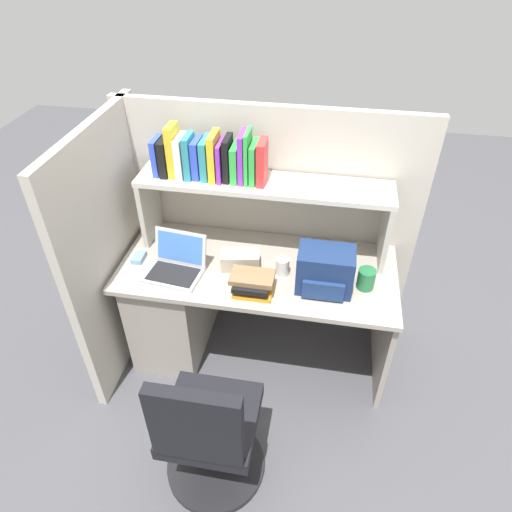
{
  "coord_description": "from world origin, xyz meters",
  "views": [
    {
      "loc": [
        0.35,
        -2.02,
        2.43
      ],
      "look_at": [
        0.0,
        -0.05,
        0.85
      ],
      "focal_mm": 32.11,
      "sensor_mm": 36.0,
      "label": 1
    }
  ],
  "objects": [
    {
      "name": "laptop",
      "position": [
        -0.45,
        -0.12,
        0.78
      ],
      "size": [
        0.34,
        0.29,
        0.22
      ],
      "color": "#B7BABF",
      "rests_on": "desk"
    },
    {
      "name": "reference_books_on_shelf",
      "position": [
        -0.29,
        0.2,
        1.3
      ],
      "size": [
        0.63,
        0.18,
        0.29
      ],
      "color": "blue",
      "rests_on": "overhead_hutch"
    },
    {
      "name": "backpack",
      "position": [
        0.39,
        -0.11,
        0.85
      ],
      "size": [
        0.3,
        0.23,
        0.24
      ],
      "color": "navy",
      "rests_on": "desk"
    },
    {
      "name": "desk",
      "position": [
        -0.39,
        0.0,
        0.4
      ],
      "size": [
        1.6,
        0.7,
        0.73
      ],
      "color": "#AAA093",
      "rests_on": "ground_plane"
    },
    {
      "name": "tissue_box",
      "position": [
        -0.1,
        -0.01,
        0.78
      ],
      "size": [
        0.24,
        0.16,
        0.1
      ],
      "primitive_type": "cube",
      "rotation": [
        0.0,
        0.0,
        0.19
      ],
      "color": "#BFB299",
      "rests_on": "desk"
    },
    {
      "name": "snack_canister",
      "position": [
        0.61,
        -0.07,
        0.79
      ],
      "size": [
        0.1,
        0.1,
        0.12
      ],
      "primitive_type": "cylinder",
      "color": "#26723F",
      "rests_on": "desk"
    },
    {
      "name": "paper_cup",
      "position": [
        0.15,
        -0.03,
        0.78
      ],
      "size": [
        0.08,
        0.08,
        0.11
      ],
      "primitive_type": "cylinder",
      "color": "white",
      "rests_on": "desk"
    },
    {
      "name": "computer_mouse",
      "position": [
        -0.7,
        -0.05,
        0.75
      ],
      "size": [
        0.06,
        0.1,
        0.03
      ],
      "primitive_type": "cube",
      "rotation": [
        0.0,
        0.0,
        0.01
      ],
      "color": "#7299C6",
      "rests_on": "desk"
    },
    {
      "name": "cubicle_partition_left",
      "position": [
        -0.85,
        -0.05,
        0.78
      ],
      "size": [
        0.05,
        1.06,
        1.55
      ],
      "primitive_type": "cube",
      "color": "#BCB5A8",
      "rests_on": "ground_plane"
    },
    {
      "name": "desk_book_stack",
      "position": [
        0.01,
        -0.2,
        0.78
      ],
      "size": [
        0.24,
        0.19,
        0.11
      ],
      "color": "orange",
      "rests_on": "desk"
    },
    {
      "name": "ground_plane",
      "position": [
        0.0,
        0.0,
        0.0
      ],
      "size": [
        8.0,
        8.0,
        0.0
      ],
      "primitive_type": "plane",
      "color": "#4C4C51"
    },
    {
      "name": "office_chair",
      "position": [
        -0.08,
        -0.89,
        0.39
      ],
      "size": [
        0.52,
        0.52,
        0.93
      ],
      "rotation": [
        0.0,
        0.0,
        3.15
      ],
      "color": "black",
      "rests_on": "ground_plane"
    },
    {
      "name": "cubicle_partition_rear",
      "position": [
        0.0,
        0.38,
        0.78
      ],
      "size": [
        1.84,
        0.05,
        1.55
      ],
      "primitive_type": "cube",
      "color": "#BCB5A8",
      "rests_on": "ground_plane"
    },
    {
      "name": "overhead_hutch",
      "position": [
        0.0,
        0.2,
        1.08
      ],
      "size": [
        1.44,
        0.28,
        0.45
      ],
      "color": "#BCB7AC",
      "rests_on": "desk"
    }
  ]
}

